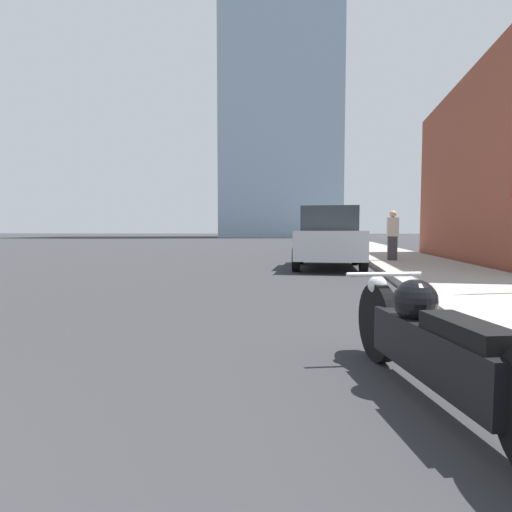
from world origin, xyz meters
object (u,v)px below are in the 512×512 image
pedestrian (393,235)px  motorcycle (433,344)px  parked_car_silver (328,238)px  parked_car_black (325,237)px

pedestrian → motorcycle: bearing=-97.9°
motorcycle → pedestrian: (1.53, 11.01, 0.59)m
parked_car_silver → motorcycle: bearing=-87.4°
parked_car_black → pedestrian: pedestrian is taller
parked_car_silver → parked_car_black: size_ratio=1.01×
motorcycle → pedestrian: bearing=66.8°
motorcycle → parked_car_black: size_ratio=0.58×
parked_car_black → pedestrian: (2.15, -10.85, 0.20)m
motorcycle → pedestrian: size_ratio=1.47×
parked_car_black → motorcycle: bearing=-92.3°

